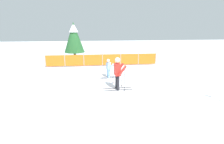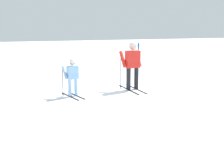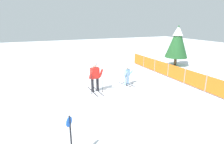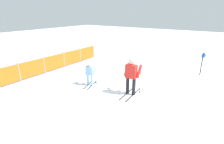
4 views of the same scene
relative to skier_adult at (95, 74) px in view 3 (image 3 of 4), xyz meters
name	(u,v)px [view 3 (image 3 of 4)]	position (x,y,z in m)	size (l,w,h in m)	color
ground_plane	(95,93)	(0.26, -0.11, -1.01)	(60.00, 60.00, 0.00)	white
skier_adult	(95,74)	(0.00, 0.00, 0.00)	(1.63, 0.74, 1.70)	black
skier_child	(127,74)	(-0.28, 2.16, -0.30)	(1.17, 0.63, 1.22)	black
safety_fence	(168,70)	(-0.48, 5.53, -0.48)	(9.14, 0.10, 1.05)	gray
conifer_far	(177,41)	(-2.98, 8.50, 1.20)	(1.92, 1.92, 3.57)	#4C3823
trail_marker	(70,132)	(4.47, -2.17, -0.19)	(0.22, 0.20, 1.33)	black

